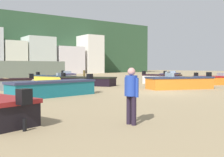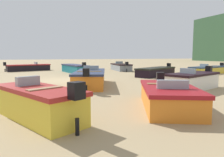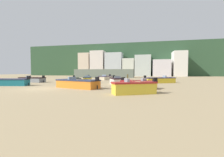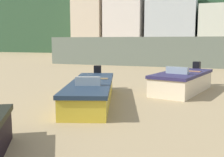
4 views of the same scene
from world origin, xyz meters
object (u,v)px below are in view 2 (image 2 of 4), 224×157
at_px(boat_white_4, 193,81).
at_px(boat_black_5, 29,67).
at_px(boat_yellow_8, 38,103).
at_px(boat_orange_3, 90,78).
at_px(boat_orange_6, 168,97).
at_px(boat_grey_7, 121,67).
at_px(boat_teal_1, 74,69).
at_px(boat_black_2, 156,72).
at_px(boat_yellow_0, 209,70).

distance_m(boat_white_4, boat_black_5, 19.85).
xyz_separation_m(boat_black_5, boat_yellow_8, (20.53, 1.15, 0.09)).
distance_m(boat_orange_3, boat_orange_6, 6.47).
xyz_separation_m(boat_orange_6, boat_yellow_8, (-0.15, -4.33, 0.08)).
bearing_deg(boat_white_4, boat_black_5, 5.28).
xyz_separation_m(boat_black_5, boat_grey_7, (3.04, 10.69, 0.02)).
xyz_separation_m(boat_teal_1, boat_orange_3, (9.71, -0.58, 0.02)).
height_order(boat_teal_1, boat_grey_7, boat_teal_1).
bearing_deg(boat_orange_6, boat_black_2, -95.66).
distance_m(boat_orange_3, boat_white_4, 5.98).
distance_m(boat_black_2, boat_white_4, 7.32).
xyz_separation_m(boat_yellow_0, boat_black_5, (-10.16, -17.48, 0.02)).
relative_size(boat_black_2, boat_black_5, 0.95).
distance_m(boat_yellow_0, boat_orange_6, 15.97).
relative_size(boat_teal_1, boat_white_4, 1.41).
relative_size(boat_teal_1, boat_yellow_8, 1.50).
bearing_deg(boat_grey_7, boat_yellow_8, -113.59).
height_order(boat_black_2, boat_white_4, boat_white_4).
xyz_separation_m(boat_black_2, boat_orange_6, (10.13, -5.66, 0.02)).
xyz_separation_m(boat_orange_3, boat_grey_7, (-11.30, 6.53, -0.04)).
relative_size(boat_yellow_0, boat_white_4, 1.42).
height_order(boat_white_4, boat_orange_6, boat_white_4).
bearing_deg(boat_white_4, boat_yellow_8, 87.78).
xyz_separation_m(boat_white_4, boat_yellow_8, (2.93, -8.03, 0.02)).
xyz_separation_m(boat_orange_3, boat_black_5, (-14.35, -4.17, -0.07)).
distance_m(boat_teal_1, boat_black_2, 8.71).
xyz_separation_m(boat_grey_7, boat_yellow_8, (17.49, -9.55, 0.07)).
height_order(boat_teal_1, boat_white_4, boat_white_4).
height_order(boat_white_4, boat_black_5, boat_white_4).
xyz_separation_m(boat_yellow_0, boat_grey_7, (-7.12, -6.79, 0.04)).
relative_size(boat_black_2, boat_orange_3, 0.94).
distance_m(boat_black_2, boat_orange_6, 11.61).
bearing_deg(boat_black_2, boat_yellow_0, -116.80).
xyz_separation_m(boat_teal_1, boat_black_5, (-4.63, -4.75, -0.05)).
distance_m(boat_black_2, boat_grey_7, 7.52).
distance_m(boat_orange_3, boat_yellow_8, 6.88).
distance_m(boat_teal_1, boat_black_5, 6.64).
height_order(boat_black_5, boat_grey_7, boat_grey_7).
distance_m(boat_teal_1, boat_yellow_8, 16.30).
height_order(boat_yellow_0, boat_orange_3, boat_orange_3).
bearing_deg(boat_black_2, boat_white_4, 134.16).
relative_size(boat_yellow_0, boat_orange_3, 1.05).
bearing_deg(boat_black_2, boat_orange_3, 88.27).
bearing_deg(boat_black_2, boat_orange_6, 120.51).
height_order(boat_black_2, boat_grey_7, boat_grey_7).
xyz_separation_m(boat_yellow_0, boat_yellow_8, (10.37, -16.34, 0.11)).
bearing_deg(boat_yellow_0, boat_orange_6, 113.90).
distance_m(boat_yellow_0, boat_black_5, 20.22).
xyz_separation_m(boat_yellow_0, boat_orange_6, (10.52, -12.01, 0.03)).
height_order(boat_yellow_0, boat_yellow_8, boat_yellow_8).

